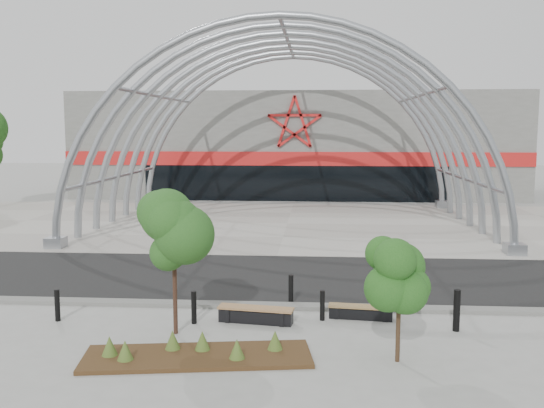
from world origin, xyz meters
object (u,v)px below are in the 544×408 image
at_px(bench_0, 256,315).
at_px(bench_1, 361,312).
at_px(street_tree_1, 400,269).
at_px(bollard_2, 291,290).
at_px(street_tree_0, 174,238).

distance_m(bench_0, bench_1, 2.98).
xyz_separation_m(street_tree_1, bench_0, (-3.55, 2.54, -1.97)).
distance_m(bench_1, bollard_2, 2.40).
bearing_deg(bench_0, bench_1, 10.72).
relative_size(street_tree_0, bench_1, 1.93).
distance_m(street_tree_0, bench_0, 3.26).
height_order(street_tree_1, bench_0, street_tree_1).
height_order(street_tree_0, bollard_2, street_tree_0).
distance_m(street_tree_1, bench_0, 4.79).
xyz_separation_m(street_tree_0, street_tree_1, (5.56, -1.49, -0.38)).
height_order(street_tree_0, bench_0, street_tree_0).
bearing_deg(bench_1, street_tree_0, -162.03).
bearing_deg(street_tree_0, bench_1, 17.97).
distance_m(street_tree_1, bench_1, 3.73).
bearing_deg(bench_1, street_tree_1, -78.58).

